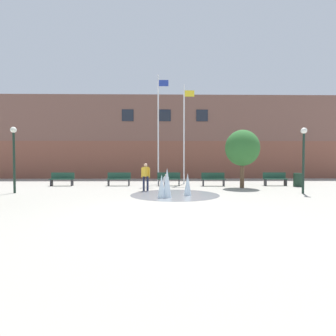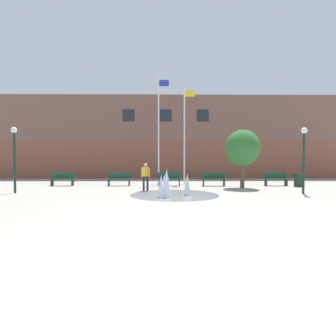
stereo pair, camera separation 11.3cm
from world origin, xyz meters
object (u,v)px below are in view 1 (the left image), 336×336
Objects in this scene: park_bench_left_of_flagpoles at (62,179)px; park_bench_far_right at (275,179)px; flagpole_left at (159,126)px; lamp_post_right_lane at (304,150)px; park_bench_near_trashcan at (213,179)px; child_running at (166,181)px; lamp_post_left_lane at (14,149)px; adult_near_bench at (146,175)px; flagpole_right at (184,131)px; trash_can at (298,180)px; street_tree_near_building at (242,148)px; park_bench_center at (119,179)px; park_bench_under_right_flagpole at (169,179)px.

park_bench_left_of_flagpoles is 1.00× the size of park_bench_far_right.
flagpole_left reaches higher than lamp_post_right_lane.
child_running is at bearing -135.46° from park_bench_near_trashcan.
lamp_post_left_lane reaches higher than child_running.
park_bench_far_right is at bearing 85.86° from lamp_post_right_lane.
park_bench_left_of_flagpoles is at bearing 100.82° from adult_near_bench.
trash_can is (7.44, -1.94, -3.42)m from flagpole_right.
lamp_post_left_lane is at bearing -162.12° from park_bench_near_trashcan.
flagpole_right is 2.08× the size of lamp_post_right_lane.
park_bench_near_trashcan is 5.60m from trash_can.
trash_can is (10.00, 2.26, -0.48)m from adult_near_bench.
street_tree_near_building is (6.01, 1.45, 1.59)m from adult_near_bench.
park_bench_left_of_flagpoles is at bearing -157.96° from child_running.
park_bench_far_right is at bearing 13.69° from lamp_post_left_lane.
trash_can is at bearing -3.58° from park_bench_center.
park_bench_far_right is 1.62× the size of child_running.
adult_near_bench is at bearing -55.75° from park_bench_center.
park_bench_center is 10.81m from park_bench_far_right.
flagpole_left reaches higher than trash_can.
flagpole_right is 4.61m from street_tree_near_building.
street_tree_near_building reaches higher than park_bench_near_trashcan.
park_bench_center is 3.44m from park_bench_under_right_flagpole.
flagpole_right reaches higher than child_running.
lamp_post_left_lane reaches higher than trash_can.
park_bench_left_of_flagpoles is 15.15m from lamp_post_right_lane.
lamp_post_right_lane is at bearing -94.14° from park_bench_far_right.
park_bench_far_right is at bearing 2.01° from park_bench_near_trashcan.
trash_can is (15.96, -0.79, -0.03)m from park_bench_left_of_flagpoles.
park_bench_near_trashcan is at bearing -1.43° from park_bench_left_of_flagpoles.
lamp_post_right_lane is 4.30m from trash_can.
trash_can is at bearing 11.42° from street_tree_near_building.
lamp_post_left_lane is (-9.54, -5.09, -1.52)m from flagpole_right.
park_bench_center is at bearing 176.42° from trash_can.
trash_can is (1.25, -0.68, -0.03)m from park_bench_far_right.
park_bench_near_trashcan is 2.91m from street_tree_near_building.
lamp_post_left_lane is at bearing 135.24° from adult_near_bench.
park_bench_under_right_flagpole is at bearing 134.29° from child_running.
park_bench_under_right_flagpole is at bearing 175.07° from trash_can.
park_bench_under_right_flagpole is 7.36m from park_bench_far_right.
park_bench_near_trashcan is (10.39, -0.26, 0.00)m from park_bench_left_of_flagpoles.
park_bench_under_right_flagpole is at bearing -0.19° from park_bench_center.
park_bench_under_right_flagpole is at bearing 148.71° from lamp_post_right_lane.
street_tree_near_building is at bearing 10.25° from lamp_post_left_lane.
park_bench_under_right_flagpole is 3.78m from flagpole_right.
flagpole_right is at bearing 121.24° from child_running.
adult_near_bench is at bearing -99.09° from flagpole_left.
trash_can is 0.24× the size of street_tree_near_building.
park_bench_left_of_flagpoles is at bearing 179.67° from park_bench_under_right_flagpole.
flagpole_left reaches higher than park_bench_under_right_flagpole.
street_tree_near_building reaches higher than trash_can.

